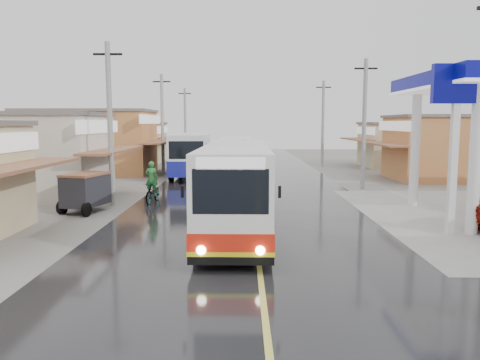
# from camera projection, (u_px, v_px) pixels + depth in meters

# --- Properties ---
(ground) EXTENTS (120.00, 120.00, 0.00)m
(ground) POSITION_uv_depth(u_px,v_px,m) (258.00, 257.00, 14.42)
(ground) COLOR slate
(ground) RESTS_ON ground
(road) EXTENTS (12.00, 90.00, 0.02)m
(road) POSITION_uv_depth(u_px,v_px,m) (250.00, 189.00, 29.31)
(road) COLOR black
(road) RESTS_ON ground
(centre_line) EXTENTS (0.15, 90.00, 0.01)m
(centre_line) POSITION_uv_depth(u_px,v_px,m) (250.00, 189.00, 29.31)
(centre_line) COLOR #D8CC4C
(centre_line) RESTS_ON road
(shopfronts_left) EXTENTS (11.00, 44.00, 5.20)m
(shopfronts_left) POSITION_uv_depth(u_px,v_px,m) (62.00, 183.00, 32.37)
(shopfronts_left) COLOR tan
(shopfronts_left) RESTS_ON ground
(utility_poles_left) EXTENTS (1.60, 50.00, 8.00)m
(utility_poles_left) POSITION_uv_depth(u_px,v_px,m) (143.00, 187.00, 30.35)
(utility_poles_left) COLOR gray
(utility_poles_left) RESTS_ON ground
(utility_poles_right) EXTENTS (1.60, 36.00, 8.00)m
(utility_poles_right) POSITION_uv_depth(u_px,v_px,m) (362.00, 189.00, 29.27)
(utility_poles_right) COLOR gray
(utility_poles_right) RESTS_ON ground
(coach_bus) EXTENTS (2.71, 11.38, 3.54)m
(coach_bus) POSITION_uv_depth(u_px,v_px,m) (237.00, 186.00, 18.01)
(coach_bus) COLOR silver
(coach_bus) RESTS_ON road
(second_bus) EXTENTS (3.03, 9.94, 3.27)m
(second_bus) POSITION_uv_depth(u_px,v_px,m) (191.00, 154.00, 36.15)
(second_bus) COLOR silver
(second_bus) RESTS_ON road
(cyclist) EXTENTS (0.95, 2.09, 2.18)m
(cyclist) POSITION_uv_depth(u_px,v_px,m) (153.00, 189.00, 24.11)
(cyclist) COLOR black
(cyclist) RESTS_ON ground
(tricycle_near) EXTENTS (2.06, 2.67, 1.82)m
(tricycle_near) POSITION_uv_depth(u_px,v_px,m) (85.00, 190.00, 21.54)
(tricycle_near) COLOR #26262D
(tricycle_near) RESTS_ON ground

